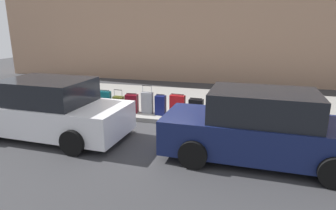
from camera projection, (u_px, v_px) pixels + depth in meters
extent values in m
plane|color=#333335|center=(151.00, 123.00, 9.31)|extent=(40.00, 40.00, 0.00)
cube|color=gray|center=(171.00, 102.00, 11.61)|extent=(18.00, 5.00, 0.14)
cube|color=maroon|center=(248.00, 109.00, 8.97)|extent=(0.43, 0.25, 0.76)
cube|color=black|center=(248.00, 109.00, 8.97)|extent=(0.43, 0.07, 0.77)
cylinder|color=gray|center=(255.00, 95.00, 8.78)|extent=(0.02, 0.02, 0.21)
cylinder|color=gray|center=(243.00, 94.00, 8.90)|extent=(0.02, 0.02, 0.21)
cylinder|color=black|center=(249.00, 91.00, 8.81)|extent=(0.36, 0.05, 0.02)
cylinder|color=black|center=(253.00, 121.00, 9.00)|extent=(0.05, 0.02, 0.04)
cylinder|color=black|center=(241.00, 120.00, 9.12)|extent=(0.05, 0.02, 0.04)
cube|color=#59601E|center=(230.00, 112.00, 9.11)|extent=(0.38, 0.22, 0.51)
cube|color=black|center=(230.00, 112.00, 9.11)|extent=(0.39, 0.04, 0.52)
cylinder|color=gray|center=(236.00, 101.00, 8.97)|extent=(0.02, 0.02, 0.25)
cylinder|color=gray|center=(225.00, 100.00, 9.05)|extent=(0.02, 0.02, 0.25)
cylinder|color=black|center=(231.00, 96.00, 8.98)|extent=(0.32, 0.03, 0.02)
cylinder|color=black|center=(235.00, 120.00, 9.13)|extent=(0.04, 0.02, 0.04)
cylinder|color=black|center=(224.00, 119.00, 9.21)|extent=(0.04, 0.02, 0.04)
cube|color=#0F606B|center=(213.00, 110.00, 9.32)|extent=(0.40, 0.21, 0.53)
cube|color=black|center=(213.00, 110.00, 9.32)|extent=(0.40, 0.06, 0.54)
cylinder|color=gray|center=(219.00, 99.00, 9.19)|extent=(0.02, 0.02, 0.19)
cylinder|color=gray|center=(209.00, 99.00, 9.26)|extent=(0.02, 0.02, 0.19)
cylinder|color=black|center=(214.00, 96.00, 9.20)|extent=(0.34, 0.04, 0.02)
cylinder|color=black|center=(218.00, 117.00, 9.35)|extent=(0.04, 0.02, 0.04)
cylinder|color=black|center=(208.00, 117.00, 9.42)|extent=(0.04, 0.02, 0.04)
cube|color=black|center=(196.00, 108.00, 9.46)|extent=(0.48, 0.27, 0.58)
cube|color=black|center=(196.00, 108.00, 9.46)|extent=(0.47, 0.08, 0.59)
cylinder|color=gray|center=(202.00, 99.00, 9.31)|extent=(0.02, 0.02, 0.04)
cylinder|color=gray|center=(190.00, 98.00, 9.45)|extent=(0.02, 0.02, 0.04)
cylinder|color=black|center=(196.00, 98.00, 9.38)|extent=(0.40, 0.06, 0.02)
cylinder|color=black|center=(202.00, 116.00, 9.46)|extent=(0.05, 0.02, 0.04)
cylinder|color=black|center=(190.00, 115.00, 9.60)|extent=(0.05, 0.02, 0.04)
cube|color=red|center=(177.00, 105.00, 9.58)|extent=(0.52, 0.25, 0.68)
cube|color=black|center=(177.00, 105.00, 9.58)|extent=(0.51, 0.08, 0.70)
cylinder|color=gray|center=(184.00, 95.00, 9.41)|extent=(0.02, 0.02, 0.04)
cylinder|color=gray|center=(171.00, 94.00, 9.56)|extent=(0.02, 0.02, 0.04)
cylinder|color=black|center=(178.00, 94.00, 9.48)|extent=(0.44, 0.06, 0.02)
cylinder|color=black|center=(184.00, 115.00, 9.58)|extent=(0.05, 0.02, 0.04)
cylinder|color=black|center=(171.00, 114.00, 9.74)|extent=(0.05, 0.02, 0.04)
cube|color=navy|center=(161.00, 105.00, 9.64)|extent=(0.35, 0.25, 0.66)
cube|color=black|center=(161.00, 105.00, 9.64)|extent=(0.35, 0.05, 0.67)
cylinder|color=gray|center=(164.00, 95.00, 9.51)|extent=(0.02, 0.02, 0.04)
cylinder|color=gray|center=(156.00, 95.00, 9.59)|extent=(0.02, 0.02, 0.04)
cylinder|color=black|center=(160.00, 95.00, 9.54)|extent=(0.28, 0.03, 0.02)
cylinder|color=black|center=(165.00, 114.00, 9.68)|extent=(0.04, 0.02, 0.04)
cylinder|color=black|center=(157.00, 114.00, 9.76)|extent=(0.04, 0.02, 0.04)
cube|color=#9EA0A8|center=(147.00, 103.00, 9.84)|extent=(0.38, 0.23, 0.73)
cube|color=black|center=(147.00, 103.00, 9.84)|extent=(0.38, 0.04, 0.74)
cylinder|color=gray|center=(151.00, 89.00, 9.67)|extent=(0.02, 0.02, 0.22)
cylinder|color=gray|center=(143.00, 89.00, 9.75)|extent=(0.02, 0.02, 0.22)
cylinder|color=black|center=(147.00, 86.00, 9.68)|extent=(0.32, 0.03, 0.02)
cylinder|color=black|center=(152.00, 112.00, 9.89)|extent=(0.04, 0.02, 0.04)
cylinder|color=black|center=(143.00, 112.00, 9.97)|extent=(0.04, 0.02, 0.04)
cube|color=maroon|center=(132.00, 104.00, 9.91)|extent=(0.43, 0.28, 0.63)
cube|color=black|center=(132.00, 104.00, 9.91)|extent=(0.43, 0.07, 0.64)
cylinder|color=gray|center=(136.00, 94.00, 9.79)|extent=(0.02, 0.02, 0.04)
cylinder|color=gray|center=(127.00, 94.00, 9.86)|extent=(0.02, 0.02, 0.04)
cylinder|color=black|center=(131.00, 94.00, 9.82)|extent=(0.36, 0.05, 0.02)
cylinder|color=black|center=(137.00, 112.00, 9.95)|extent=(0.05, 0.02, 0.04)
cylinder|color=black|center=(127.00, 111.00, 10.03)|extent=(0.05, 0.02, 0.04)
cube|color=#59601E|center=(119.00, 104.00, 10.12)|extent=(0.37, 0.25, 0.51)
cube|color=black|center=(119.00, 104.00, 10.12)|extent=(0.37, 0.06, 0.52)
cylinder|color=gray|center=(122.00, 94.00, 9.98)|extent=(0.02, 0.02, 0.24)
cylinder|color=gray|center=(114.00, 93.00, 10.07)|extent=(0.02, 0.02, 0.24)
cylinder|color=black|center=(118.00, 90.00, 10.00)|extent=(0.30, 0.04, 0.02)
cylinder|color=black|center=(123.00, 110.00, 10.14)|extent=(0.05, 0.02, 0.04)
cylinder|color=black|center=(115.00, 110.00, 10.24)|extent=(0.05, 0.02, 0.04)
cube|color=#0F606B|center=(105.00, 100.00, 10.26)|extent=(0.43, 0.22, 0.66)
cube|color=black|center=(105.00, 100.00, 10.26)|extent=(0.43, 0.06, 0.67)
cylinder|color=gray|center=(109.00, 91.00, 10.13)|extent=(0.02, 0.02, 0.04)
cylinder|color=gray|center=(100.00, 91.00, 10.21)|extent=(0.02, 0.02, 0.04)
cylinder|color=black|center=(104.00, 90.00, 10.16)|extent=(0.36, 0.04, 0.02)
cylinder|color=black|center=(110.00, 109.00, 10.30)|extent=(0.04, 0.02, 0.04)
cylinder|color=black|center=(101.00, 108.00, 10.38)|extent=(0.04, 0.02, 0.04)
cube|color=black|center=(91.00, 101.00, 10.44)|extent=(0.47, 0.20, 0.54)
cube|color=black|center=(91.00, 101.00, 10.44)|extent=(0.48, 0.04, 0.55)
cylinder|color=gray|center=(95.00, 89.00, 10.27)|extent=(0.02, 0.02, 0.32)
cylinder|color=gray|center=(85.00, 89.00, 10.38)|extent=(0.02, 0.02, 0.32)
cylinder|color=black|center=(89.00, 85.00, 10.28)|extent=(0.41, 0.03, 0.02)
cylinder|color=black|center=(96.00, 108.00, 10.45)|extent=(0.04, 0.02, 0.04)
cylinder|color=black|center=(86.00, 107.00, 10.56)|extent=(0.04, 0.02, 0.04)
cylinder|color=red|center=(66.00, 97.00, 10.66)|extent=(0.20, 0.20, 0.67)
sphere|color=red|center=(65.00, 87.00, 10.56)|extent=(0.21, 0.21, 0.21)
cylinder|color=red|center=(62.00, 96.00, 10.69)|extent=(0.09, 0.10, 0.09)
cylinder|color=red|center=(69.00, 97.00, 10.61)|extent=(0.09, 0.10, 0.09)
cylinder|color=#333338|center=(45.00, 95.00, 10.70)|extent=(0.17, 0.17, 0.86)
cube|color=#141E4C|center=(260.00, 136.00, 6.63)|extent=(4.51, 1.81, 0.81)
cube|color=black|center=(263.00, 105.00, 6.44)|extent=(2.36, 1.63, 0.66)
cylinder|color=black|center=(193.00, 154.00, 6.29)|extent=(0.64, 0.23, 0.64)
cylinder|color=black|center=(206.00, 128.00, 7.89)|extent=(0.64, 0.23, 0.64)
cylinder|color=black|center=(335.00, 172.00, 5.51)|extent=(0.64, 0.23, 0.64)
cylinder|color=black|center=(318.00, 139.00, 7.12)|extent=(0.64, 0.23, 0.64)
cube|color=silver|center=(50.00, 116.00, 8.12)|extent=(4.53, 1.96, 0.80)
cube|color=black|center=(47.00, 91.00, 7.93)|extent=(2.37, 1.75, 0.65)
cylinder|color=black|center=(34.00, 112.00, 9.44)|extent=(0.65, 0.24, 0.64)
cylinder|color=black|center=(73.00, 142.00, 6.93)|extent=(0.65, 0.24, 0.64)
cylinder|color=black|center=(110.00, 119.00, 8.64)|extent=(0.65, 0.24, 0.64)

